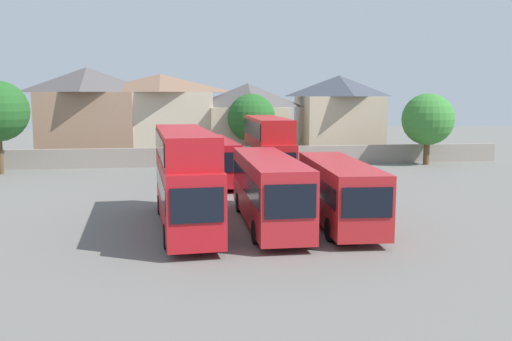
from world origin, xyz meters
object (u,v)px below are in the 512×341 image
object	(u,v)px
bus_1	(185,173)
tree_left_of_lot	(428,119)
house_terrace_left	(88,113)
house_terrace_right	(248,120)
bus_4	(215,158)
tree_behind_wall	(251,118)
bus_3	(339,189)
bus_5	(268,146)
house_terrace_far_right	(339,115)
bus_2	(268,187)
house_terrace_centre	(161,116)

from	to	relation	value
bus_1	tree_left_of_lot	xyz separation A→B (m)	(23.76, 22.79, 1.59)
house_terrace_left	house_terrace_right	world-z (taller)	house_terrace_left
bus_4	tree_behind_wall	xyz separation A→B (m)	(4.56, 12.60, 2.56)
bus_3	bus_5	bearing A→B (deg)	-171.84
bus_1	house_terrace_left	xyz separation A→B (m)	(-9.41, 31.83, 2.09)
bus_4	house_terrace_right	xyz separation A→B (m)	(4.67, 16.21, 2.17)
bus_4	bus_1	bearing A→B (deg)	-12.79
bus_3	tree_behind_wall	bearing A→B (deg)	-174.97
bus_4	bus_5	distance (m)	4.19
bus_5	house_terrace_far_right	world-z (taller)	house_terrace_far_right
house_terrace_right	bus_2	bearing A→B (deg)	-95.53
house_terrace_far_right	house_terrace_right	bearing A→B (deg)	-175.21
house_terrace_centre	house_terrace_right	bearing A→B (deg)	-4.79
bus_4	house_terrace_right	distance (m)	17.01
house_terrace_left	bus_3	bearing A→B (deg)	-61.76
house_terrace_left	house_terrace_centre	bearing A→B (deg)	-1.25
bus_2	tree_behind_wall	world-z (taller)	tree_behind_wall
bus_4	bus_3	bearing A→B (deg)	16.62
bus_3	tree_behind_wall	size ratio (longest dim) A/B	1.53
tree_left_of_lot	house_terrace_right	bearing A→B (deg)	153.85
bus_3	house_terrace_centre	distance (m)	33.65
house_terrace_centre	tree_left_of_lot	xyz separation A→B (m)	(25.69, -8.87, -0.15)
house_terrace_left	house_terrace_centre	xyz separation A→B (m)	(7.48, -0.16, -0.35)
bus_5	bus_1	bearing A→B (deg)	-23.37
bus_3	bus_4	distance (m)	16.00
house_terrace_far_right	bus_3	bearing A→B (deg)	-106.66
bus_1	house_terrace_centre	bearing A→B (deg)	179.72
bus_1	house_terrace_left	world-z (taller)	house_terrace_left
bus_3	tree_behind_wall	xyz separation A→B (m)	(-0.77, 27.69, 2.60)
bus_4	house_terrace_right	size ratio (longest dim) A/B	1.30
house_terrace_left	tree_left_of_lot	world-z (taller)	house_terrace_left
bus_5	house_terrace_left	bearing A→B (deg)	-135.79
bus_1	house_terrace_far_right	distance (m)	36.31
bus_1	house_terrace_far_right	size ratio (longest dim) A/B	1.33
bus_2	bus_3	bearing A→B (deg)	85.01
bus_1	house_terrace_far_right	xyz separation A→B (m)	(17.53, 31.76, 1.73)
bus_5	house_terrace_left	world-z (taller)	house_terrace_left
bus_2	tree_behind_wall	distance (m)	27.62
bus_2	tree_left_of_lot	size ratio (longest dim) A/B	1.64
house_terrace_left	house_terrace_far_right	world-z (taller)	house_terrace_left
bus_5	house_terrace_left	distance (m)	23.68
bus_2	house_terrace_right	world-z (taller)	house_terrace_right
bus_1	house_terrace_right	distance (m)	31.76
bus_4	bus_5	bearing A→B (deg)	85.53
bus_4	house_terrace_left	bearing A→B (deg)	-147.85
tree_left_of_lot	tree_behind_wall	bearing A→B (deg)	164.85
bus_5	house_terrace_centre	world-z (taller)	house_terrace_centre
bus_1	bus_3	distance (m)	7.97
house_terrace_left	house_terrace_far_right	distance (m)	26.94
bus_1	tree_behind_wall	size ratio (longest dim) A/B	1.72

